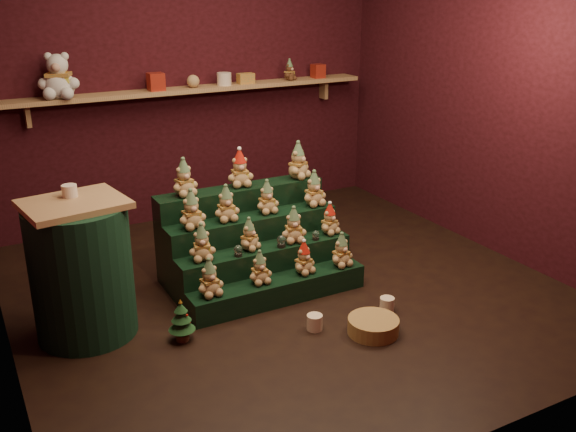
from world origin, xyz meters
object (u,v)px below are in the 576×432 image
riser_tier_front (279,290)px  white_bear (58,70)px  mug_right (387,304)px  brown_bear (289,70)px  mini_christmas_tree (181,320)px  wicker_basket (373,326)px  side_table (82,270)px  snow_globe_b (281,241)px  snow_globe_c (316,235)px  snow_globe_a (238,251)px  mug_left (315,322)px

riser_tier_front → white_bear: bearing=118.6°
riser_tier_front → white_bear: white_bear is taller
mug_right → brown_bear: bearing=77.6°
mini_christmas_tree → wicker_basket: 1.30m
side_table → brown_bear: (2.53, 1.76, 0.95)m
mug_right → snow_globe_b: bearing=127.2°
white_bear → mini_christmas_tree: bearing=-63.3°
snow_globe_c → wicker_basket: (-0.07, -0.89, -0.34)m
snow_globe_a → snow_globe_c: 0.67m
snow_globe_b → mug_left: size_ratio=0.85×
snow_globe_b → snow_globe_c: 0.31m
snow_globe_a → white_bear: 2.31m
mini_christmas_tree → mug_left: 0.91m
snow_globe_b → snow_globe_c: snow_globe_b is taller
mug_left → brown_bear: size_ratio=0.54×
riser_tier_front → snow_globe_b: bearing=55.8°
side_table → wicker_basket: 2.00m
riser_tier_front → mug_left: size_ratio=12.75×
side_table → mini_christmas_tree: (0.53, -0.40, -0.32)m
snow_globe_a → white_bear: size_ratio=0.18×
snow_globe_a → snow_globe_b: snow_globe_b is taller
snow_globe_b → snow_globe_a: bearing=180.0°
mug_right → brown_bear: size_ratio=0.52×
snow_globe_c → side_table: size_ratio=0.08×
mini_christmas_tree → white_bear: white_bear is taller
mini_christmas_tree → wicker_basket: (1.18, -0.54, -0.09)m
snow_globe_a → brown_bear: 2.52m
white_bear → side_table: bearing=-78.9°
snow_globe_a → snow_globe_c: (0.67, 0.00, -0.00)m
riser_tier_front → mug_left: riser_tier_front is taller
snow_globe_c → mini_christmas_tree: (-1.24, -0.35, -0.25)m
white_bear → brown_bear: 2.25m
mug_right → wicker_basket: (-0.27, -0.21, 0.00)m
mini_christmas_tree → snow_globe_a: bearing=31.1°
mug_left → wicker_basket: same height
snow_globe_c → mug_left: bearing=-121.0°
riser_tier_front → brown_bear: brown_bear is taller
mug_left → mug_right: mug_left is taller
white_bear → brown_bear: white_bear is taller
mini_christmas_tree → mug_left: mini_christmas_tree is taller
side_table → mug_left: size_ratio=8.68×
snow_globe_a → brown_bear: brown_bear is taller
mini_christmas_tree → wicker_basket: mini_christmas_tree is taller
snow_globe_a → mug_left: snow_globe_a is taller
snow_globe_a → mini_christmas_tree: size_ratio=0.28×
snow_globe_c → mug_left: size_ratio=0.69×
riser_tier_front → white_bear: 2.69m
snow_globe_b → brown_bear: 2.33m
snow_globe_b → mug_left: bearing=-97.5°
riser_tier_front → side_table: (-1.36, 0.21, 0.38)m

